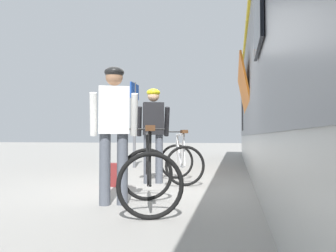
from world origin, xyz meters
TOP-DOWN VIEW (x-y plane):
  - ground_plane at (0.00, 0.00)m, footprint 80.00×80.00m
  - cyclist_near_in_white at (-0.20, -1.47)m, footprint 0.66×0.46m
  - cyclist_far_in_dark at (-0.18, 0.49)m, footprint 0.66×0.45m
  - bicycle_near_black at (0.29, -1.62)m, footprint 1.00×1.23m
  - bicycle_far_white at (0.29, 0.72)m, footprint 1.01×1.24m
  - backpack_on_platform at (-0.75, -0.00)m, footprint 0.30×0.22m
  - platform_sign_post at (-1.46, 3.37)m, footprint 0.08×0.70m

SIDE VIEW (x-z plane):
  - ground_plane at x=0.00m, z-range 0.00..0.00m
  - backpack_on_platform at x=-0.75m, z-range 0.00..0.40m
  - bicycle_near_black at x=0.29m, z-range -0.09..0.89m
  - bicycle_far_white at x=0.29m, z-range -0.09..0.89m
  - cyclist_near_in_white at x=-0.20m, z-range 0.17..1.94m
  - cyclist_far_in_dark at x=-0.18m, z-range 0.17..1.94m
  - platform_sign_post at x=-1.46m, z-range 0.42..2.82m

